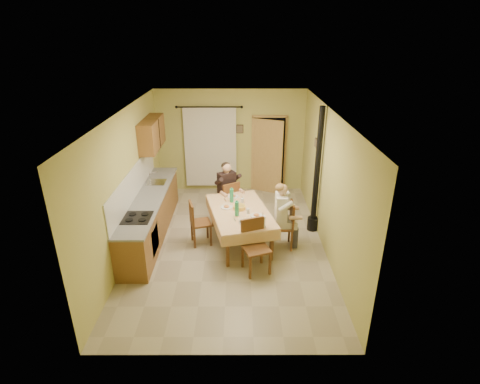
{
  "coord_description": "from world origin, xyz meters",
  "views": [
    {
      "loc": [
        0.24,
        -6.9,
        4.19
      ],
      "look_at": [
        0.25,
        0.1,
        1.15
      ],
      "focal_mm": 28.0,
      "sensor_mm": 36.0,
      "label": 1
    }
  ],
  "objects_px": {
    "chair_left": "(200,231)",
    "chair_right": "(282,234)",
    "dining_table": "(240,226)",
    "chair_far": "(228,208)",
    "chair_near": "(256,257)",
    "man_right": "(283,209)",
    "man_far": "(227,185)",
    "stove_flue": "(316,188)"
  },
  "relations": [
    {
      "from": "dining_table",
      "to": "chair_far",
      "type": "xyz_separation_m",
      "value": [
        -0.28,
        1.06,
        -0.09
      ]
    },
    {
      "from": "man_far",
      "to": "dining_table",
      "type": "bearing_deg",
      "value": -105.56
    },
    {
      "from": "chair_left",
      "to": "man_far",
      "type": "height_order",
      "value": "man_far"
    },
    {
      "from": "dining_table",
      "to": "chair_near",
      "type": "distance_m",
      "value": 1.08
    },
    {
      "from": "man_right",
      "to": "stove_flue",
      "type": "relative_size",
      "value": 0.5
    },
    {
      "from": "stove_flue",
      "to": "chair_far",
      "type": "bearing_deg",
      "value": 165.14
    },
    {
      "from": "chair_near",
      "to": "man_right",
      "type": "height_order",
      "value": "man_right"
    },
    {
      "from": "dining_table",
      "to": "chair_far",
      "type": "bearing_deg",
      "value": 91.52
    },
    {
      "from": "chair_far",
      "to": "chair_right",
      "type": "distance_m",
      "value": 1.69
    },
    {
      "from": "dining_table",
      "to": "stove_flue",
      "type": "bearing_deg",
      "value": 4.86
    },
    {
      "from": "chair_left",
      "to": "stove_flue",
      "type": "bearing_deg",
      "value": 86.96
    },
    {
      "from": "stove_flue",
      "to": "dining_table",
      "type": "bearing_deg",
      "value": -161.78
    },
    {
      "from": "chair_near",
      "to": "man_right",
      "type": "xyz_separation_m",
      "value": [
        0.57,
        0.86,
        0.59
      ]
    },
    {
      "from": "chair_left",
      "to": "stove_flue",
      "type": "height_order",
      "value": "stove_flue"
    },
    {
      "from": "stove_flue",
      "to": "chair_near",
      "type": "bearing_deg",
      "value": -130.73
    },
    {
      "from": "chair_right",
      "to": "dining_table",
      "type": "bearing_deg",
      "value": 78.56
    },
    {
      "from": "chair_far",
      "to": "man_far",
      "type": "distance_m",
      "value": 0.59
    },
    {
      "from": "chair_right",
      "to": "man_far",
      "type": "height_order",
      "value": "man_far"
    },
    {
      "from": "chair_right",
      "to": "man_right",
      "type": "xyz_separation_m",
      "value": [
        -0.02,
        -0.0,
        0.59
      ]
    },
    {
      "from": "chair_left",
      "to": "chair_right",
      "type": "bearing_deg",
      "value": 69.23
    },
    {
      "from": "dining_table",
      "to": "man_far",
      "type": "bearing_deg",
      "value": 91.73
    },
    {
      "from": "man_right",
      "to": "man_far",
      "type": "bearing_deg",
      "value": 42.6
    },
    {
      "from": "man_right",
      "to": "chair_far",
      "type": "bearing_deg",
      "value": 42.71
    },
    {
      "from": "man_far",
      "to": "stove_flue",
      "type": "bearing_deg",
      "value": -45.8
    },
    {
      "from": "man_far",
      "to": "chair_right",
      "type": "bearing_deg",
      "value": -77.49
    },
    {
      "from": "dining_table",
      "to": "man_right",
      "type": "height_order",
      "value": "man_right"
    },
    {
      "from": "chair_left",
      "to": "stove_flue",
      "type": "relative_size",
      "value": 0.34
    },
    {
      "from": "chair_far",
      "to": "chair_near",
      "type": "height_order",
      "value": "chair_near"
    },
    {
      "from": "chair_far",
      "to": "chair_near",
      "type": "relative_size",
      "value": 0.97
    },
    {
      "from": "dining_table",
      "to": "man_far",
      "type": "distance_m",
      "value": 1.22
    },
    {
      "from": "chair_near",
      "to": "chair_left",
      "type": "height_order",
      "value": "chair_near"
    },
    {
      "from": "chair_far",
      "to": "chair_left",
      "type": "relative_size",
      "value": 1.03
    },
    {
      "from": "chair_near",
      "to": "man_right",
      "type": "relative_size",
      "value": 0.73
    },
    {
      "from": "chair_far",
      "to": "chair_left",
      "type": "height_order",
      "value": "chair_far"
    },
    {
      "from": "dining_table",
      "to": "chair_near",
      "type": "height_order",
      "value": "chair_near"
    },
    {
      "from": "dining_table",
      "to": "stove_flue",
      "type": "distance_m",
      "value": 1.86
    },
    {
      "from": "man_right",
      "to": "chair_near",
      "type": "bearing_deg",
      "value": 146.29
    },
    {
      "from": "man_right",
      "to": "stove_flue",
      "type": "height_order",
      "value": "stove_flue"
    },
    {
      "from": "man_right",
      "to": "dining_table",
      "type": "bearing_deg",
      "value": 78.36
    },
    {
      "from": "dining_table",
      "to": "man_far",
      "type": "relative_size",
      "value": 1.53
    },
    {
      "from": "chair_left",
      "to": "chair_far",
      "type": "bearing_deg",
      "value": 136.97
    },
    {
      "from": "chair_near",
      "to": "stove_flue",
      "type": "xyz_separation_m",
      "value": [
        1.36,
        1.58,
        0.73
      ]
    }
  ]
}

